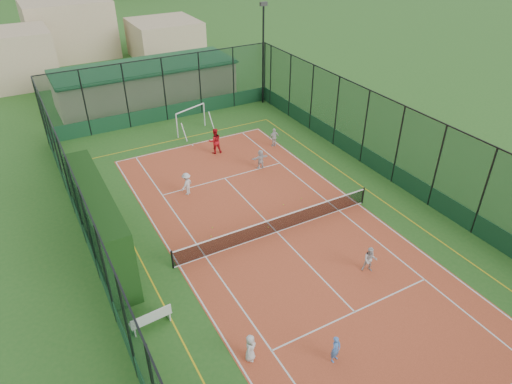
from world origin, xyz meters
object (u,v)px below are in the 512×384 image
floodlight_ne (263,55)px  coach (215,141)px  white_bench (151,318)px  child_far_left (187,184)px  child_near_left (250,348)px  child_near_mid (336,349)px  clubhouse (146,83)px  futsal_goal_far (191,120)px  child_near_right (370,260)px  child_far_right (274,137)px  child_far_back (261,159)px

floodlight_ne → coach: size_ratio=4.54×
white_bench → child_far_left: 10.10m
child_near_left → child_near_mid: size_ratio=1.00×
clubhouse → futsal_goal_far: 8.11m
child_near_left → child_near_mid: (2.77, -1.61, -0.00)m
floodlight_ne → white_bench: size_ratio=4.78×
child_near_right → child_far_right: (2.86, 13.47, 0.00)m
child_near_left → coach: bearing=26.8°
white_bench → child_near_mid: size_ratio=1.41×
child_near_left → child_far_right: bearing=13.4°
clubhouse → child_near_right: size_ratio=11.26×
floodlight_ne → clubhouse: 10.47m
child_far_left → child_far_back: 5.46m
child_near_mid → coach: (3.20, 17.78, 0.30)m
child_near_right → child_far_left: (-4.97, 10.48, 0.03)m
child_near_mid → child_far_back: 15.23m
child_near_left → child_far_back: bearing=16.2°
white_bench → futsal_goal_far: futsal_goal_far is taller
child_near_left → clubhouse: bearing=37.1°
floodlight_ne → child_far_right: floodlight_ne is taller
child_near_left → white_bench: bearing=86.7°
child_near_right → child_far_right: 13.77m
child_near_left → child_far_left: size_ratio=0.87×
clubhouse → child_far_back: 15.75m
white_bench → child_near_mid: child_near_mid is taller
child_near_mid → child_far_back: size_ratio=0.96×
child_near_mid → child_far_left: 13.73m
child_far_right → child_far_back: child_far_right is taller
floodlight_ne → child_far_left: size_ratio=5.82×
white_bench → child_near_mid: (5.57, -4.98, 0.14)m
child_near_left → coach: coach is taller
child_near_left → child_far_left: bearing=36.5°
floodlight_ne → child_near_right: floodlight_ne is taller
child_far_left → floodlight_ne: bearing=-171.2°
child_near_left → child_near_right: size_ratio=0.91×
futsal_goal_far → child_near_mid: futsal_goal_far is taller
white_bench → child_far_right: bearing=38.0°
child_near_mid → floodlight_ne: bearing=47.4°
child_near_mid → child_far_right: child_far_right is taller
child_far_right → white_bench: bearing=42.8°
clubhouse → child_near_left: clubhouse is taller
floodlight_ne → child_near_left: bearing=-120.7°
child_near_left → futsal_goal_far: bearing=31.0°
child_near_mid → coach: 18.07m
child_near_right → child_far_right: bearing=113.7°
child_near_right → child_far_back: bearing=123.4°
child_near_mid → child_far_right: 18.25m
child_near_mid → coach: size_ratio=0.67×
child_near_mid → coach: coach is taller
clubhouse → child_near_mid: (-2.23, -29.91, -0.95)m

